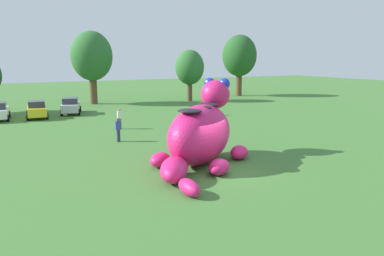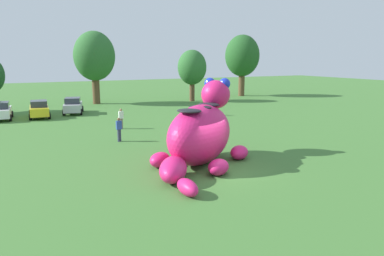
{
  "view_description": "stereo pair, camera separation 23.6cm",
  "coord_description": "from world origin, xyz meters",
  "px_view_note": "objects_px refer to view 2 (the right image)",
  "views": [
    {
      "loc": [
        -9.63,
        -15.58,
        5.84
      ],
      "look_at": [
        -0.2,
        2.82,
        1.83
      ],
      "focal_mm": 33.87,
      "sensor_mm": 36.0,
      "label": 1
    },
    {
      "loc": [
        -9.42,
        -15.69,
        5.84
      ],
      "look_at": [
        -0.2,
        2.82,
        1.83
      ],
      "focal_mm": 33.87,
      "sensor_mm": 36.0,
      "label": 2
    }
  ],
  "objects_px": {
    "car_silver": "(73,106)",
    "spectator_by_cars": "(208,107)",
    "spectator_near_inflatable": "(119,130)",
    "car_white": "(1,111)",
    "car_yellow": "(39,109)",
    "spectator_mid_field": "(121,119)",
    "giant_inflatable_creature": "(200,133)"
  },
  "relations": [
    {
      "from": "car_silver",
      "to": "spectator_by_cars",
      "type": "xyz_separation_m",
      "value": [
        12.25,
        -7.51,
        -0.01
      ]
    },
    {
      "from": "spectator_near_inflatable",
      "to": "car_silver",
      "type": "bearing_deg",
      "value": 93.23
    },
    {
      "from": "spectator_by_cars",
      "to": "spectator_near_inflatable",
      "type": "bearing_deg",
      "value": -146.21
    },
    {
      "from": "car_white",
      "to": "car_yellow",
      "type": "height_order",
      "value": "same"
    },
    {
      "from": "car_white",
      "to": "spectator_by_cars",
      "type": "height_order",
      "value": "car_white"
    },
    {
      "from": "spectator_mid_field",
      "to": "spectator_by_cars",
      "type": "relative_size",
      "value": 1.0
    },
    {
      "from": "giant_inflatable_creature",
      "to": "spectator_mid_field",
      "type": "xyz_separation_m",
      "value": [
        -1.23,
        11.83,
        -0.85
      ]
    },
    {
      "from": "car_yellow",
      "to": "spectator_near_inflatable",
      "type": "xyz_separation_m",
      "value": [
        4.29,
        -13.83,
        -0.01
      ]
    },
    {
      "from": "car_white",
      "to": "car_yellow",
      "type": "bearing_deg",
      "value": -4.34
    },
    {
      "from": "spectator_near_inflatable",
      "to": "giant_inflatable_creature",
      "type": "bearing_deg",
      "value": -70.03
    },
    {
      "from": "car_yellow",
      "to": "car_silver",
      "type": "xyz_separation_m",
      "value": [
        3.44,
        1.31,
        0.0
      ]
    },
    {
      "from": "spectator_mid_field",
      "to": "spectator_by_cars",
      "type": "distance_m",
      "value": 10.44
    },
    {
      "from": "car_white",
      "to": "car_silver",
      "type": "relative_size",
      "value": 0.96
    },
    {
      "from": "giant_inflatable_creature",
      "to": "spectator_mid_field",
      "type": "distance_m",
      "value": 11.93
    },
    {
      "from": "car_silver",
      "to": "spectator_near_inflatable",
      "type": "bearing_deg",
      "value": -86.77
    },
    {
      "from": "spectator_mid_field",
      "to": "giant_inflatable_creature",
      "type": "bearing_deg",
      "value": -84.05
    },
    {
      "from": "giant_inflatable_creature",
      "to": "spectator_by_cars",
      "type": "distance_m",
      "value": 17.31
    },
    {
      "from": "car_white",
      "to": "spectator_mid_field",
      "type": "height_order",
      "value": "car_white"
    },
    {
      "from": "giant_inflatable_creature",
      "to": "spectator_mid_field",
      "type": "bearing_deg",
      "value": 95.95
    },
    {
      "from": "car_silver",
      "to": "spectator_mid_field",
      "type": "xyz_separation_m",
      "value": [
        2.27,
        -10.6,
        -0.01
      ]
    },
    {
      "from": "giant_inflatable_creature",
      "to": "spectator_near_inflatable",
      "type": "bearing_deg",
      "value": 109.97
    },
    {
      "from": "car_white",
      "to": "spectator_near_inflatable",
      "type": "xyz_separation_m",
      "value": [
        7.68,
        -14.09,
        -0.01
      ]
    },
    {
      "from": "spectator_by_cars",
      "to": "car_silver",
      "type": "bearing_deg",
      "value": 148.47
    },
    {
      "from": "car_silver",
      "to": "spectator_by_cars",
      "type": "distance_m",
      "value": 14.37
    },
    {
      "from": "spectator_near_inflatable",
      "to": "car_white",
      "type": "bearing_deg",
      "value": 118.6
    },
    {
      "from": "car_white",
      "to": "car_silver",
      "type": "height_order",
      "value": "same"
    },
    {
      "from": "car_white",
      "to": "spectator_near_inflatable",
      "type": "relative_size",
      "value": 2.45
    },
    {
      "from": "giant_inflatable_creature",
      "to": "car_white",
      "type": "xyz_separation_m",
      "value": [
        -10.33,
        21.38,
        -0.84
      ]
    },
    {
      "from": "giant_inflatable_creature",
      "to": "spectator_by_cars",
      "type": "relative_size",
      "value": 4.79
    },
    {
      "from": "car_yellow",
      "to": "spectator_near_inflatable",
      "type": "bearing_deg",
      "value": -72.77
    },
    {
      "from": "spectator_near_inflatable",
      "to": "spectator_by_cars",
      "type": "bearing_deg",
      "value": 33.79
    },
    {
      "from": "spectator_near_inflatable",
      "to": "spectator_mid_field",
      "type": "bearing_deg",
      "value": 72.69
    }
  ]
}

